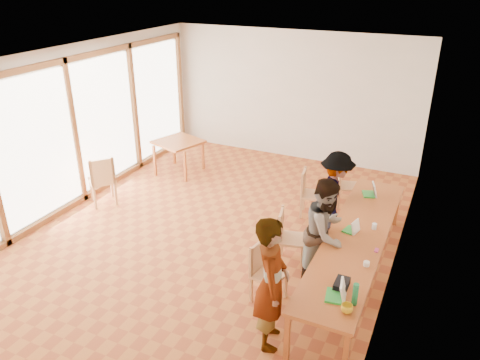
% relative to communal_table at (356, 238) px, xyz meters
% --- Properties ---
extents(ground, '(8.00, 8.00, 0.00)m').
position_rel_communal_table_xyz_m(ground, '(-2.50, 0.34, -0.70)').
color(ground, '#B05F2A').
rests_on(ground, ground).
extents(wall_back, '(6.00, 0.10, 3.00)m').
position_rel_communal_table_xyz_m(wall_back, '(-2.50, 4.34, 0.80)').
color(wall_back, beige).
rests_on(wall_back, ground).
extents(wall_front, '(6.00, 0.10, 3.00)m').
position_rel_communal_table_xyz_m(wall_front, '(-2.50, -3.66, 0.80)').
color(wall_front, beige).
rests_on(wall_front, ground).
extents(wall_right, '(0.10, 8.00, 3.00)m').
position_rel_communal_table_xyz_m(wall_right, '(0.50, 0.34, 0.80)').
color(wall_right, beige).
rests_on(wall_right, ground).
extents(window_wall, '(0.10, 8.00, 3.00)m').
position_rel_communal_table_xyz_m(window_wall, '(-5.46, 0.34, 0.80)').
color(window_wall, white).
rests_on(window_wall, ground).
extents(ceiling, '(6.00, 8.00, 0.04)m').
position_rel_communal_table_xyz_m(ceiling, '(-2.50, 0.34, 2.32)').
color(ceiling, white).
rests_on(ceiling, wall_back).
extents(communal_table, '(0.80, 4.00, 0.75)m').
position_rel_communal_table_xyz_m(communal_table, '(0.00, 0.00, 0.00)').
color(communal_table, '#A55624').
rests_on(communal_table, ground).
extents(side_table, '(0.90, 0.90, 0.75)m').
position_rel_communal_table_xyz_m(side_table, '(-4.45, 2.34, -0.03)').
color(side_table, '#A55624').
rests_on(side_table, ground).
extents(chair_near, '(0.47, 0.47, 0.47)m').
position_rel_communal_table_xyz_m(chair_near, '(-1.05, -0.96, -0.17)').
color(chair_near, tan).
rests_on(chair_near, ground).
extents(chair_mid, '(0.50, 0.50, 0.48)m').
position_rel_communal_table_xyz_m(chair_mid, '(-1.06, 0.00, -0.16)').
color(chair_mid, tan).
rests_on(chair_mid, ground).
extents(chair_far, '(0.48, 0.48, 0.48)m').
position_rel_communal_table_xyz_m(chair_far, '(-1.23, 1.63, -0.16)').
color(chair_far, tan).
rests_on(chair_far, ground).
extents(chair_empty, '(0.50, 0.50, 0.47)m').
position_rel_communal_table_xyz_m(chair_empty, '(-0.71, 2.29, -0.17)').
color(chair_empty, tan).
rests_on(chair_empty, ground).
extents(chair_spare, '(0.66, 0.66, 0.53)m').
position_rel_communal_table_xyz_m(chair_spare, '(-4.92, 0.34, -0.09)').
color(chair_spare, tan).
rests_on(chair_spare, ground).
extents(person_near, '(0.60, 0.73, 1.74)m').
position_rel_communal_table_xyz_m(person_near, '(-0.64, -1.70, 0.17)').
color(person_near, gray).
rests_on(person_near, ground).
extents(person_mid, '(0.77, 0.91, 1.65)m').
position_rel_communal_table_xyz_m(person_mid, '(-0.40, -0.23, 0.12)').
color(person_mid, gray).
rests_on(person_mid, ground).
extents(person_far, '(0.79, 1.09, 1.53)m').
position_rel_communal_table_xyz_m(person_far, '(-0.60, 1.13, 0.06)').
color(person_far, gray).
rests_on(person_far, ground).
extents(laptop_near, '(0.27, 0.30, 0.23)m').
position_rel_communal_table_xyz_m(laptop_near, '(0.10, -1.47, 0.11)').
color(laptop_near, green).
rests_on(laptop_near, communal_table).
extents(laptop_mid, '(0.24, 0.26, 0.19)m').
position_rel_communal_table_xyz_m(laptop_mid, '(-0.08, 0.09, 0.10)').
color(laptop_mid, green).
rests_on(laptop_mid, communal_table).
extents(laptop_far, '(0.29, 0.31, 0.22)m').
position_rel_communal_table_xyz_m(laptop_far, '(-0.06, 1.41, 0.11)').
color(laptop_far, green).
rests_on(laptop_far, communal_table).
extents(yellow_mug, '(0.17, 0.17, 0.11)m').
position_rel_communal_table_xyz_m(yellow_mug, '(0.25, -1.68, 0.10)').
color(yellow_mug, yellow).
rests_on(yellow_mug, communal_table).
extents(green_bottle, '(0.07, 0.07, 0.28)m').
position_rel_communal_table_xyz_m(green_bottle, '(0.30, -1.51, 0.19)').
color(green_bottle, '#1B7C46').
rests_on(green_bottle, communal_table).
extents(clear_glass, '(0.07, 0.07, 0.09)m').
position_rel_communal_table_xyz_m(clear_glass, '(0.19, 0.29, 0.09)').
color(clear_glass, silver).
rests_on(clear_glass, communal_table).
extents(condiment_cup, '(0.08, 0.08, 0.06)m').
position_rel_communal_table_xyz_m(condiment_cup, '(0.27, -0.69, 0.08)').
color(condiment_cup, white).
rests_on(condiment_cup, communal_table).
extents(pink_phone, '(0.05, 0.10, 0.01)m').
position_rel_communal_table_xyz_m(pink_phone, '(0.33, -0.28, 0.05)').
color(pink_phone, '#C93A82').
rests_on(pink_phone, communal_table).
extents(black_pouch, '(0.16, 0.26, 0.09)m').
position_rel_communal_table_xyz_m(black_pouch, '(0.09, -1.27, 0.09)').
color(black_pouch, black).
rests_on(black_pouch, communal_table).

